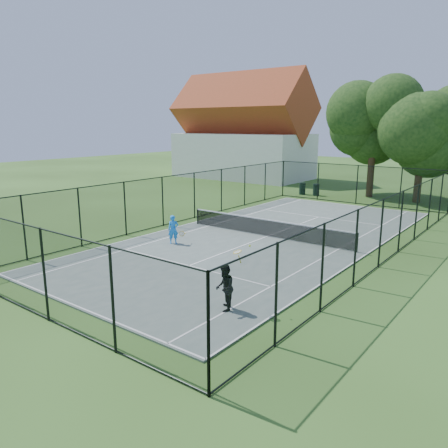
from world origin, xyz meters
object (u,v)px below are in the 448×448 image
Objects in this scene: trash_bin_left at (302,189)px; trash_bin_right at (316,190)px; player_blue at (173,230)px; player_black at (225,288)px; tennis_net at (267,227)px.

trash_bin_left is 1.02× the size of trash_bin_right.
player_black is (7.07, -4.98, 0.05)m from player_blue.
player_blue reaches higher than trash_bin_left.
trash_bin_left reaches higher than tennis_net.
trash_bin_left is at bearing 111.74° from player_black.
tennis_net is 9.96m from player_black.
player_blue is (1.18, -18.98, 0.28)m from trash_bin_right.
tennis_net is 9.77× the size of trash_bin_left.
player_blue reaches higher than trash_bin_right.
trash_bin_right is 0.69× the size of player_blue.
tennis_net is at bearing -74.03° from trash_bin_right.
tennis_net and trash_bin_right have the same top height.
trash_bin_left is 19.00m from player_blue.
tennis_net is 6.90× the size of player_blue.
player_black reaches higher than trash_bin_right.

